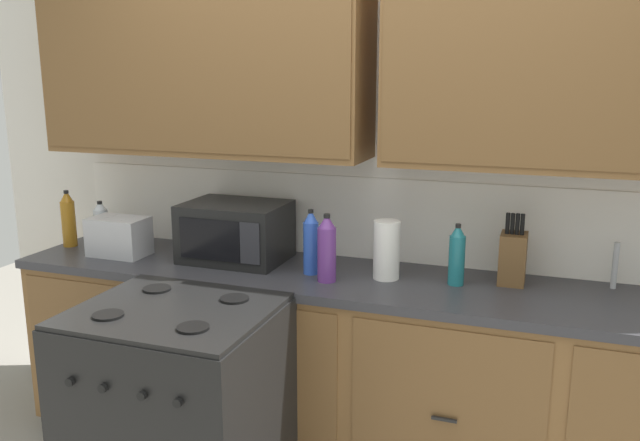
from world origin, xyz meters
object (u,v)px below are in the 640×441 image
stove_range (179,418)px  microwave (236,232)px  bottle_amber (68,219)px  bottle_clear (101,223)px  toaster (119,236)px  bottle_teal (457,255)px  knife_block (513,257)px  bottle_blue (311,243)px  paper_towel_roll (387,250)px  bottle_violet (327,249)px

stove_range → microwave: (-0.08, 0.69, 0.61)m
bottle_amber → bottle_clear: bottle_amber is taller
toaster → bottle_teal: size_ratio=1.05×
stove_range → knife_block: bearing=32.5°
knife_block → microwave: bearing=-176.6°
bottle_blue → bottle_clear: bearing=174.6°
toaster → bottle_teal: bottle_teal is taller
paper_towel_roll → knife_block: bearing=12.5°
bottle_clear → knife_block: bearing=1.3°
knife_block → bottle_teal: knife_block is taller
microwave → paper_towel_roll: microwave is taller
microwave → paper_towel_roll: bearing=-3.1°
toaster → bottle_clear: size_ratio=1.21×
bottle_teal → bottle_clear: (-1.86, 0.05, -0.02)m
microwave → toaster: size_ratio=1.71×
bottle_amber → bottle_violet: bearing=-4.0°
bottle_teal → knife_block: bearing=23.8°
toaster → knife_block: 1.88m
bottle_violet → bottle_clear: bearing=171.7°
bottle_violet → bottle_blue: bearing=142.3°
microwave → knife_block: (1.28, 0.08, -0.02)m
knife_block → bottle_violet: knife_block is taller
stove_range → bottle_clear: bearing=140.9°
bottle_violet → toaster: bearing=177.8°
knife_block → bottle_violet: bearing=-162.3°
bottle_violet → paper_towel_roll: bearing=28.2°
bottle_blue → bottle_violet: bottle_violet is taller
microwave → bottle_clear: size_ratio=2.08×
toaster → bottle_violet: bottle_violet is taller
stove_range → microwave: microwave is taller
toaster → bottle_blue: bearing=2.1°
knife_block → bottle_amber: 2.22m
bottle_amber → bottle_teal: bottle_amber is taller
paper_towel_roll → bottle_blue: (-0.34, -0.05, 0.01)m
stove_range → toaster: (-0.66, 0.57, 0.56)m
paper_towel_roll → bottle_violet: 0.27m
bottle_amber → bottle_teal: size_ratio=1.11×
knife_block → bottle_clear: 2.09m
bottle_violet → bottle_clear: bottle_violet is taller
microwave → paper_towel_roll: size_ratio=1.85×
paper_towel_roll → toaster: bearing=-176.5°
bottle_amber → microwave: bearing=4.0°
microwave → bottle_clear: (-0.81, 0.03, -0.03)m
bottle_teal → bottle_blue: bottle_blue is taller
stove_range → bottle_violet: size_ratio=3.18×
microwave → bottle_teal: microwave is taller
toaster → bottle_violet: size_ratio=0.94×
bottle_violet → knife_block: bearing=17.7°
bottle_amber → knife_block: bearing=3.6°
toaster → knife_block: size_ratio=0.90×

